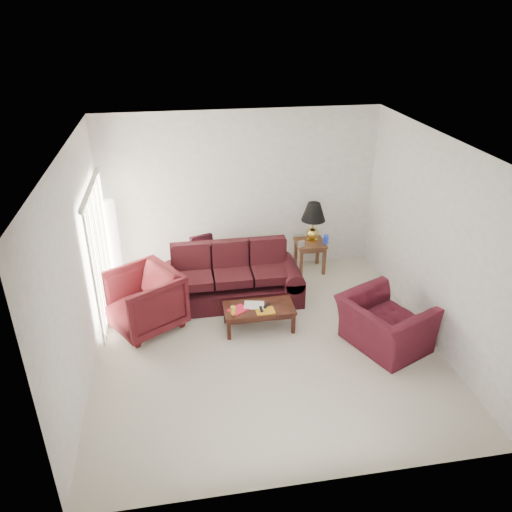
# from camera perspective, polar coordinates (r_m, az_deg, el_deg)

# --- Properties ---
(floor) EXTENTS (5.00, 5.00, 0.00)m
(floor) POSITION_cam_1_polar(r_m,az_deg,el_deg) (7.65, 1.08, -9.91)
(floor) COLOR silver
(floor) RESTS_ON ground
(blinds) EXTENTS (0.10, 2.00, 2.16)m
(blinds) POSITION_cam_1_polar(r_m,az_deg,el_deg) (8.20, -17.46, 0.31)
(blinds) COLOR silver
(blinds) RESTS_ON ground
(sofa) EXTENTS (2.40, 1.18, 0.95)m
(sofa) POSITION_cam_1_polar(r_m,az_deg,el_deg) (8.41, -2.78, -2.34)
(sofa) COLOR black
(sofa) RESTS_ON ground
(throw_pillow) EXTENTS (0.44, 0.32, 0.41)m
(throw_pillow) POSITION_cam_1_polar(r_m,az_deg,el_deg) (8.92, -6.17, 1.12)
(throw_pillow) COLOR black
(throw_pillow) RESTS_ON sofa
(end_table) EXTENTS (0.55, 0.55, 0.59)m
(end_table) POSITION_cam_1_polar(r_m,az_deg,el_deg) (9.53, 6.14, 0.01)
(end_table) COLOR #4D201A
(end_table) RESTS_ON ground
(table_lamp) EXTENTS (0.55, 0.55, 0.75)m
(table_lamp) POSITION_cam_1_polar(r_m,az_deg,el_deg) (9.32, 6.54, 3.87)
(table_lamp) COLOR gold
(table_lamp) RESTS_ON end_table
(clock) EXTENTS (0.13, 0.07, 0.12)m
(clock) POSITION_cam_1_polar(r_m,az_deg,el_deg) (9.16, 5.20, 1.39)
(clock) COLOR silver
(clock) RESTS_ON end_table
(blue_canister) EXTENTS (0.13, 0.13, 0.16)m
(blue_canister) POSITION_cam_1_polar(r_m,az_deg,el_deg) (9.34, 7.97, 1.89)
(blue_canister) COLOR #1D36BD
(blue_canister) RESTS_ON end_table
(picture_frame) EXTENTS (0.15, 0.17, 0.05)m
(picture_frame) POSITION_cam_1_polar(r_m,az_deg,el_deg) (9.48, 5.03, 2.42)
(picture_frame) COLOR #B7B7BB
(picture_frame) RESTS_ON end_table
(floor_lamp) EXTENTS (0.35, 0.35, 1.63)m
(floor_lamp) POSITION_cam_1_polar(r_m,az_deg,el_deg) (9.11, -16.01, 1.38)
(floor_lamp) COLOR white
(floor_lamp) RESTS_ON ground
(armchair_left) EXTENTS (1.42, 1.41, 0.95)m
(armchair_left) POSITION_cam_1_polar(r_m,az_deg,el_deg) (7.94, -12.75, -4.97)
(armchair_left) COLOR #481015
(armchair_left) RESTS_ON ground
(armchair_right) EXTENTS (1.42, 1.50, 0.77)m
(armchair_right) POSITION_cam_1_polar(r_m,az_deg,el_deg) (7.62, 14.47, -7.52)
(armchair_right) COLOR #410F19
(armchair_right) RESTS_ON ground
(coffee_table) EXTENTS (1.19, 0.80, 0.38)m
(coffee_table) POSITION_cam_1_polar(r_m,az_deg,el_deg) (7.87, 0.34, -7.03)
(coffee_table) COLOR black
(coffee_table) RESTS_ON ground
(magazine_red) EXTENTS (0.35, 0.33, 0.02)m
(magazine_red) POSITION_cam_1_polar(r_m,az_deg,el_deg) (7.68, -2.07, -6.17)
(magazine_red) COLOR red
(magazine_red) RESTS_ON coffee_table
(magazine_white) EXTENTS (0.35, 0.29, 0.02)m
(magazine_white) POSITION_cam_1_polar(r_m,az_deg,el_deg) (7.79, -0.23, -5.64)
(magazine_white) COLOR white
(magazine_white) RESTS_ON coffee_table
(magazine_orange) EXTENTS (0.29, 0.22, 0.02)m
(magazine_orange) POSITION_cam_1_polar(r_m,az_deg,el_deg) (7.66, 1.05, -6.29)
(magazine_orange) COLOR #C48217
(magazine_orange) RESTS_ON coffee_table
(remote_a) EXTENTS (0.05, 0.15, 0.02)m
(remote_a) POSITION_cam_1_polar(r_m,az_deg,el_deg) (7.66, 0.60, -6.09)
(remote_a) COLOR black
(remote_a) RESTS_ON coffee_table
(remote_b) EXTENTS (0.13, 0.15, 0.02)m
(remote_b) POSITION_cam_1_polar(r_m,az_deg,el_deg) (7.75, 1.21, -5.66)
(remote_b) COLOR black
(remote_b) RESTS_ON coffee_table
(yellow_glass) EXTENTS (0.10, 0.10, 0.13)m
(yellow_glass) POSITION_cam_1_polar(r_m,az_deg,el_deg) (7.57, -2.64, -6.23)
(yellow_glass) COLOR yellow
(yellow_glass) RESTS_ON coffee_table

